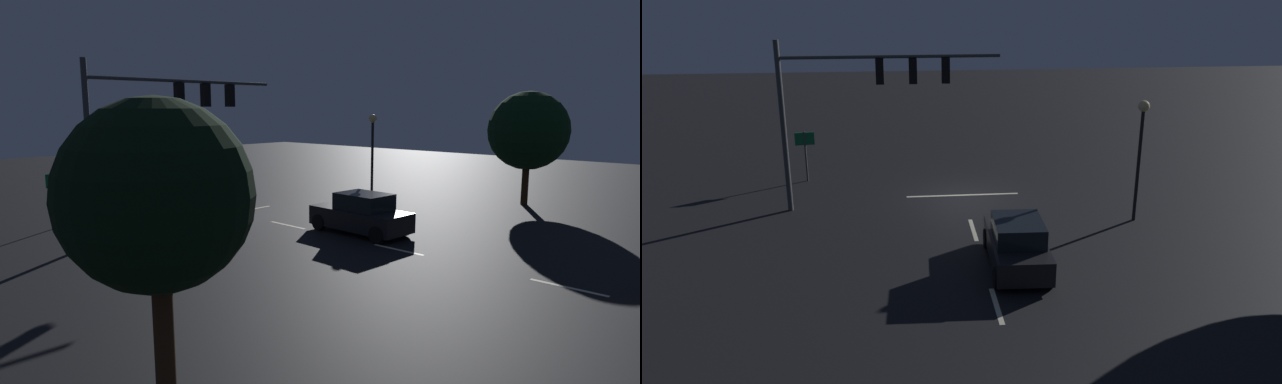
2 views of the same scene
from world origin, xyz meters
The scene contains 11 objects.
ground_plane centered at (0.00, 0.00, 0.00)m, with size 80.00×80.00×0.00m, color black.
traffic_signal_assembly centered at (4.18, 1.05, 5.01)m, with size 8.84×0.47×6.99m.
lane_dash_far centered at (0.00, 4.00, 0.00)m, with size 2.20×0.16×0.01m, color beige.
lane_dash_mid centered at (0.00, 10.00, 0.00)m, with size 2.20×0.16×0.01m, color beige.
lane_dash_near centered at (0.00, 16.00, 0.00)m, with size 2.20×0.16×0.01m, color beige.
stop_bar centered at (0.00, -0.14, 0.00)m, with size 5.00×0.16×0.01m, color beige.
car_approaching centered at (-1.08, 7.32, 0.80)m, with size 2.03×4.42×1.70m.
street_lamp_left_kerb centered at (-6.54, 3.57, 3.41)m, with size 0.44×0.44×4.84m.
route_sign centered at (7.17, -2.98, 1.74)m, with size 0.90×0.18×2.42m.
tree_right_near centered at (11.24, 13.01, 3.69)m, with size 3.32×3.32×5.37m.
tree_left_far centered at (-12.39, 9.43, 3.97)m, with size 4.16×4.16×6.07m.
Camera 1 is at (15.67, 21.04, 5.15)m, focal length 29.80 mm.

